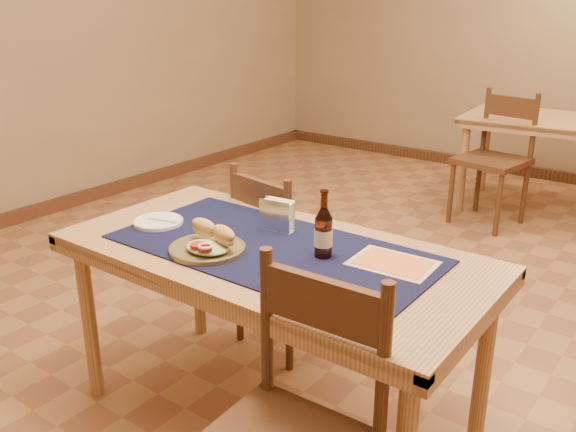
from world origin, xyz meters
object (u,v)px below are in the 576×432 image
Objects in this scene: main_table at (272,269)px; beer_bottle at (323,232)px; chair_main_far at (285,255)px; sandwich_plate at (209,244)px; napkin_holder at (277,216)px.

main_table is 0.27m from beer_bottle.
chair_main_far is at bearing 138.61° from beer_bottle.
napkin_holder is (0.07, 0.32, 0.03)m from sandwich_plate.
main_table is 1.75× the size of chair_main_far.
napkin_holder is (-0.09, 0.15, 0.15)m from main_table.
main_table is 0.61m from chair_main_far.
beer_bottle reaches higher than napkin_holder.
main_table is at bearing -166.34° from beer_bottle.
main_table is 5.77× the size of sandwich_plate.
chair_main_far is 0.53m from napkin_holder.
main_table is 6.56× the size of beer_bottle.
sandwich_plate reaches higher than main_table.
napkin_holder is at bearing 78.12° from sandwich_plate.
beer_bottle reaches higher than sandwich_plate.
sandwich_plate is (0.15, -0.66, 0.31)m from chair_main_far.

